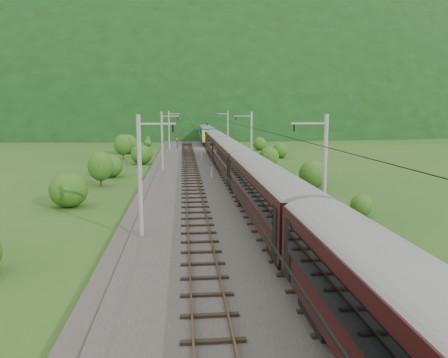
{
  "coord_description": "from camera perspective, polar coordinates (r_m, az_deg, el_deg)",
  "views": [
    {
      "loc": [
        -3.39,
        -28.55,
        8.61
      ],
      "look_at": [
        0.16,
        8.89,
        2.6
      ],
      "focal_mm": 35.0,
      "sensor_mm": 36.0,
      "label": 1
    }
  ],
  "objects": [
    {
      "name": "ground",
      "position": [
        30.01,
        1.3,
        -7.6
      ],
      "size": [
        600.0,
        600.0,
        0.0
      ],
      "primitive_type": "plane",
      "color": "#214A17",
      "rests_on": "ground"
    },
    {
      "name": "railbed",
      "position": [
        39.61,
        -0.39,
        -3.25
      ],
      "size": [
        14.0,
        220.0,
        0.3
      ],
      "primitive_type": "cube",
      "color": "#38332D",
      "rests_on": "ground"
    },
    {
      "name": "track_left",
      "position": [
        39.44,
        -3.87,
        -3.0
      ],
      "size": [
        2.4,
        220.0,
        0.27
      ],
      "color": "brown",
      "rests_on": "railbed"
    },
    {
      "name": "track_right",
      "position": [
        39.85,
        3.06,
        -2.87
      ],
      "size": [
        2.4,
        220.0,
        0.27
      ],
      "color": "brown",
      "rests_on": "railbed"
    },
    {
      "name": "catenary_left",
      "position": [
        60.75,
        -8.02,
        5.11
      ],
      "size": [
        2.54,
        192.28,
        8.0
      ],
      "color": "gray",
      "rests_on": "railbed"
    },
    {
      "name": "catenary_right",
      "position": [
        61.43,
        3.51,
        5.23
      ],
      "size": [
        2.54,
        192.28,
        8.0
      ],
      "color": "gray",
      "rests_on": "railbed"
    },
    {
      "name": "overhead_wires",
      "position": [
        38.73,
        -0.4,
        6.84
      ],
      "size": [
        4.83,
        198.0,
        0.03
      ],
      "color": "black",
      "rests_on": "ground"
    },
    {
      "name": "mountain_main",
      "position": [
        288.7,
        -4.78,
        7.34
      ],
      "size": [
        504.0,
        360.0,
        244.0
      ],
      "primitive_type": "ellipsoid",
      "color": "#153210",
      "rests_on": "ground"
    },
    {
      "name": "mountain_ridge",
      "position": [
        348.74,
        -25.14,
        6.82
      ],
      "size": [
        336.0,
        280.0,
        132.0
      ],
      "primitive_type": "ellipsoid",
      "color": "#153210",
      "rests_on": "ground"
    },
    {
      "name": "train",
      "position": [
        30.44,
        5.62,
        -0.63
      ],
      "size": [
        2.95,
        161.98,
        5.13
      ],
      "color": "black",
      "rests_on": "ground"
    },
    {
      "name": "hazard_post_near",
      "position": [
        72.78,
        -2.91,
        3.18
      ],
      "size": [
        0.18,
        0.18,
        1.67
      ],
      "primitive_type": "cylinder",
      "color": "red",
      "rests_on": "railbed"
    },
    {
      "name": "hazard_post_far",
      "position": [
        53.54,
        -1.62,
        0.87
      ],
      "size": [
        0.14,
        0.14,
        1.33
      ],
      "primitive_type": "cylinder",
      "color": "red",
      "rests_on": "railbed"
    },
    {
      "name": "signal",
      "position": [
        93.96,
        -6.14,
        4.75
      ],
      "size": [
        0.24,
        0.24,
        2.21
      ],
      "color": "black",
      "rests_on": "railbed"
    },
    {
      "name": "vegetation_left",
      "position": [
        39.58,
        -21.97,
        -0.81
      ],
      "size": [
        13.1,
        141.33,
        6.38
      ],
      "color": "#224312",
      "rests_on": "ground"
    },
    {
      "name": "vegetation_right",
      "position": [
        39.91,
        17.94,
        -1.82
      ],
      "size": [
        7.42,
        108.27,
        3.19
      ],
      "color": "#224312",
      "rests_on": "ground"
    }
  ]
}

